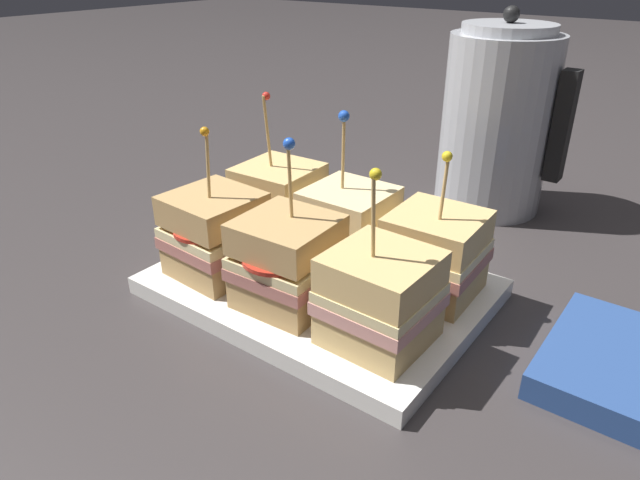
% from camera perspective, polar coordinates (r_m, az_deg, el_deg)
% --- Properties ---
extents(ground_plane, '(6.00, 6.00, 0.00)m').
position_cam_1_polar(ground_plane, '(0.59, 0.00, -5.43)').
color(ground_plane, '#383333').
extents(serving_platter, '(0.32, 0.23, 0.02)m').
position_cam_1_polar(serving_platter, '(0.59, 0.00, -4.69)').
color(serving_platter, white).
rests_on(serving_platter, ground_plane).
extents(sandwich_front_left, '(0.09, 0.09, 0.16)m').
position_cam_1_polar(sandwich_front_left, '(0.59, -10.47, 0.57)').
color(sandwich_front_left, tan).
rests_on(sandwich_front_left, serving_platter).
extents(sandwich_front_center, '(0.09, 0.09, 0.16)m').
position_cam_1_polar(sandwich_front_center, '(0.53, -3.03, -2.31)').
color(sandwich_front_center, tan).
rests_on(sandwich_front_center, serving_platter).
extents(sandwich_front_right, '(0.09, 0.09, 0.16)m').
position_cam_1_polar(sandwich_front_right, '(0.48, 6.03, -5.80)').
color(sandwich_front_right, tan).
rests_on(sandwich_front_right, serving_platter).
extents(sandwich_back_left, '(0.09, 0.09, 0.17)m').
position_cam_1_polar(sandwich_back_left, '(0.66, -4.14, 3.80)').
color(sandwich_back_left, tan).
rests_on(sandwich_back_left, serving_platter).
extents(sandwich_back_center, '(0.09, 0.09, 0.16)m').
position_cam_1_polar(sandwich_back_center, '(0.60, 2.83, 1.46)').
color(sandwich_back_center, beige).
rests_on(sandwich_back_center, serving_platter).
extents(sandwich_back_right, '(0.09, 0.09, 0.15)m').
position_cam_1_polar(sandwich_back_right, '(0.56, 11.40, -1.35)').
color(sandwich_back_right, tan).
rests_on(sandwich_back_right, serving_platter).
extents(kettle_steel, '(0.16, 0.14, 0.26)m').
position_cam_1_polar(kettle_steel, '(0.79, 17.29, 11.22)').
color(kettle_steel, '#B7BABF').
rests_on(kettle_steel, ground_plane).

